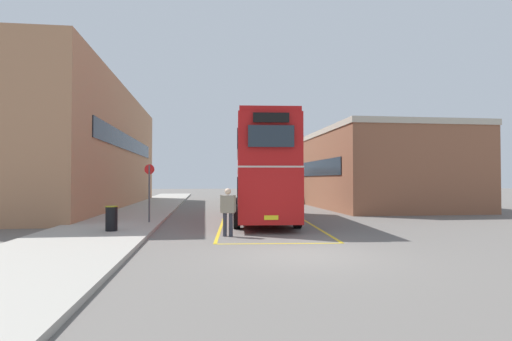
# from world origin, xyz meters

# --- Properties ---
(ground_plane) EXTENTS (135.60, 135.60, 0.00)m
(ground_plane) POSITION_xyz_m (0.00, 14.40, 0.00)
(ground_plane) COLOR #66605B
(sidewalk_left) EXTENTS (4.00, 57.60, 0.14)m
(sidewalk_left) POSITION_xyz_m (-6.50, 16.80, 0.07)
(sidewalk_left) COLOR #A39E93
(sidewalk_left) RESTS_ON ground
(brick_building_left) EXTENTS (6.16, 25.93, 8.47)m
(brick_building_left) POSITION_xyz_m (-11.15, 19.97, 4.23)
(brick_building_left) COLOR #AD7A56
(brick_building_left) RESTS_ON ground
(depot_building_right) EXTENTS (8.99, 15.67, 5.54)m
(depot_building_right) POSITION_xyz_m (9.93, 18.56, 2.77)
(depot_building_right) COLOR brown
(depot_building_right) RESTS_ON ground
(double_decker_bus) EXTENTS (3.35, 10.53, 4.75)m
(double_decker_bus) POSITION_xyz_m (0.23, 9.08, 2.51)
(double_decker_bus) COLOR black
(double_decker_bus) RESTS_ON ground
(single_deck_bus) EXTENTS (3.17, 9.71, 3.02)m
(single_deck_bus) POSITION_xyz_m (2.46, 27.63, 1.64)
(single_deck_bus) COLOR black
(single_deck_bus) RESTS_ON ground
(pedestrian_boarding) EXTENTS (0.56, 0.34, 1.70)m
(pedestrian_boarding) POSITION_xyz_m (-1.76, 3.73, 0.99)
(pedestrian_boarding) COLOR #2D2D38
(pedestrian_boarding) RESTS_ON ground
(litter_bin) EXTENTS (0.45, 0.45, 0.91)m
(litter_bin) POSITION_xyz_m (-5.95, 4.68, 0.60)
(litter_bin) COLOR black
(litter_bin) RESTS_ON sidewalk_left
(bus_stop_sign) EXTENTS (0.44, 0.11, 2.55)m
(bus_stop_sign) POSITION_xyz_m (-5.01, 7.69, 1.68)
(bus_stop_sign) COLOR #4C4C51
(bus_stop_sign) RESTS_ON sidewalk_left
(bay_marking_yellow) EXTENTS (5.09, 12.69, 0.01)m
(bay_marking_yellow) POSITION_xyz_m (0.16, 7.16, 0.00)
(bay_marking_yellow) COLOR gold
(bay_marking_yellow) RESTS_ON ground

